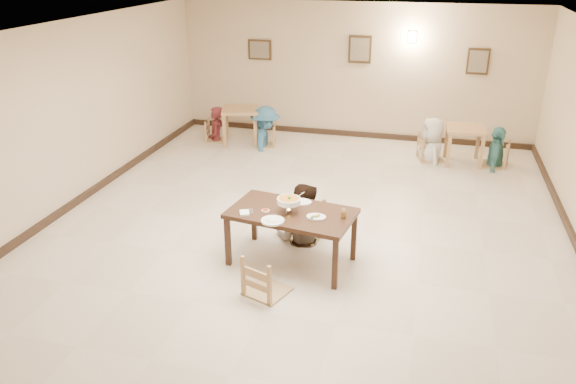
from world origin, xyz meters
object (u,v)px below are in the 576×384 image
(chair_far, at_px, (306,205))
(bg_chair_lr, at_px, (266,127))
(bg_diner_a, at_px, (215,107))
(curry_warmer, at_px, (289,201))
(drink_glass, at_px, (343,214))
(bg_chair_ll, at_px, (215,121))
(bg_table_left, at_px, (240,114))
(bg_diner_d, at_px, (500,127))
(bg_diner_c, at_px, (434,118))
(main_diner, at_px, (302,184))
(bg_chair_rl, at_px, (432,136))
(bg_chair_rr, at_px, (498,142))
(bg_table_right, at_px, (465,134))
(chair_near, at_px, (267,256))
(main_table, at_px, (291,217))
(bg_diner_b, at_px, (265,107))

(chair_far, relative_size, bg_chair_lr, 1.19)
(bg_diner_a, bearing_deg, curry_warmer, 12.98)
(drink_glass, relative_size, bg_chair_ll, 0.15)
(bg_table_left, height_order, bg_diner_d, bg_diner_d)
(bg_diner_c, relative_size, bg_diner_d, 1.10)
(main_diner, height_order, bg_chair_ll, main_diner)
(curry_warmer, xyz_separation_m, bg_chair_rl, (1.80, 4.81, -0.43))
(main_diner, distance_m, drink_glass, 1.04)
(bg_chair_ll, xyz_separation_m, bg_chair_rr, (6.03, -0.11, 0.04))
(main_diner, bearing_deg, bg_table_right, -118.41)
(chair_near, height_order, bg_chair_rr, chair_near)
(main_table, height_order, bg_diner_a, bg_diner_a)
(main_table, height_order, bg_diner_d, bg_diner_d)
(bg_table_right, relative_size, bg_chair_lr, 0.91)
(bg_chair_rr, bearing_deg, bg_chair_rl, -79.63)
(bg_table_right, bearing_deg, bg_chair_ll, 178.78)
(bg_table_right, distance_m, bg_diner_a, 5.40)
(bg_diner_a, bearing_deg, bg_chair_ll, 0.00)
(main_table, xyz_separation_m, bg_chair_rr, (3.04, 4.73, -0.20))
(bg_chair_lr, distance_m, bg_diner_b, 0.45)
(main_table, distance_m, drink_glass, 0.72)
(bg_table_left, xyz_separation_m, bg_diner_d, (5.43, -0.11, 0.15))
(bg_diner_c, bearing_deg, chair_far, -42.61)
(bg_chair_rr, distance_m, bg_diner_d, 0.32)
(bg_chair_ll, bearing_deg, chair_near, -163.61)
(chair_near, relative_size, bg_diner_a, 0.66)
(main_diner, xyz_separation_m, bg_table_left, (-2.37, 4.12, -0.22))
(main_diner, bearing_deg, bg_chair_ll, -51.52)
(main_table, bearing_deg, bg_diner_a, 130.27)
(bg_diner_a, height_order, bg_diner_b, bg_diner_b)
(bg_diner_c, bearing_deg, chair_near, -37.47)
(bg_table_left, height_order, bg_chair_ll, bg_chair_ll)
(bg_table_left, distance_m, bg_table_right, 4.79)
(bg_chair_rl, height_order, bg_chair_rr, bg_chair_rl)
(bg_diner_a, relative_size, bg_diner_b, 0.88)
(chair_far, height_order, curry_warmer, curry_warmer)
(chair_near, height_order, bg_chair_lr, chair_near)
(main_diner, xyz_separation_m, bg_diner_d, (3.05, 4.01, -0.07))
(curry_warmer, relative_size, bg_chair_ll, 0.38)
(bg_chair_ll, bearing_deg, bg_chair_rl, -101.46)
(main_diner, height_order, bg_diner_d, main_diner)
(drink_glass, distance_m, bg_chair_ll, 6.13)
(bg_table_left, distance_m, bg_diner_a, 0.61)
(main_table, xyz_separation_m, bg_chair_ll, (-2.99, 4.85, -0.24))
(bg_diner_a, bearing_deg, bg_chair_lr, 68.37)
(bg_chair_rl, bearing_deg, bg_diner_c, -0.00)
(bg_chair_lr, bearing_deg, bg_chair_ll, -105.68)
(chair_far, distance_m, bg_chair_rr, 4.96)
(bg_chair_lr, distance_m, bg_diner_c, 3.59)
(chair_far, bearing_deg, chair_near, -81.96)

